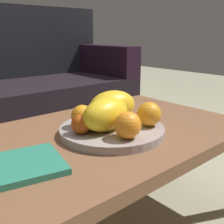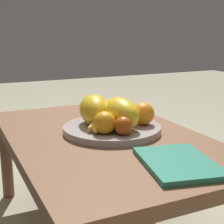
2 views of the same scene
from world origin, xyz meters
name	(u,v)px [view 1 (image 1 of 2)]	position (x,y,z in m)	size (l,w,h in m)	color
coffee_table	(103,143)	(0.00, 0.00, 0.34)	(1.01, 0.63, 0.39)	brown
couch	(4,98)	(0.05, 1.07, 0.30)	(1.70, 0.70, 0.90)	black
fruit_bowl	(112,130)	(0.01, -0.04, 0.40)	(0.34, 0.34, 0.03)	#A19594
melon_large_front	(106,114)	(-0.03, -0.05, 0.46)	(0.18, 0.11, 0.11)	yellow
melon_smaller_beside	(113,106)	(0.05, 0.01, 0.47)	(0.17, 0.11, 0.11)	yellow
orange_front	(128,125)	(-0.02, -0.14, 0.45)	(0.08, 0.08, 0.08)	orange
orange_left	(82,116)	(-0.06, 0.02, 0.45)	(0.07, 0.07, 0.07)	orange
orange_back	(149,114)	(0.11, -0.11, 0.45)	(0.08, 0.08, 0.08)	orange
apple_front	(81,124)	(-0.10, -0.02, 0.44)	(0.06, 0.06, 0.06)	#B94912
banana_bunch	(94,116)	(-0.02, 0.02, 0.44)	(0.16, 0.15, 0.06)	gold
magazine	(10,168)	(-0.34, -0.07, 0.40)	(0.25, 0.18, 0.02)	#2B7F67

